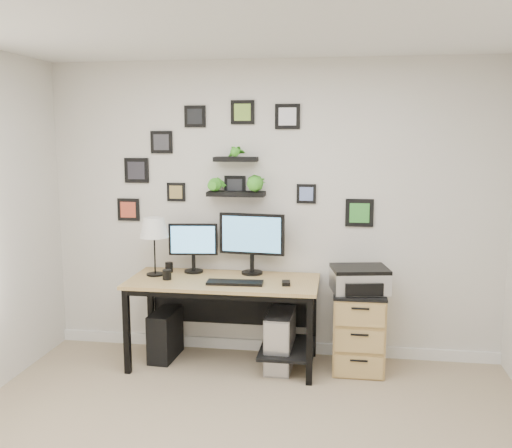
% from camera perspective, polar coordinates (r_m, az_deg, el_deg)
% --- Properties ---
extents(room, '(4.00, 4.00, 4.00)m').
position_cam_1_polar(room, '(5.33, 1.49, -12.08)').
color(room, tan).
rests_on(room, ground).
extents(desk, '(1.60, 0.70, 0.75)m').
position_cam_1_polar(desk, '(4.89, -2.79, -6.89)').
color(desk, tan).
rests_on(desk, ground).
extents(monitor_left, '(0.43, 0.19, 0.44)m').
position_cam_1_polar(monitor_left, '(5.05, -6.30, -2.00)').
color(monitor_left, black).
rests_on(monitor_left, desk).
extents(monitor_right, '(0.58, 0.20, 0.54)m').
position_cam_1_polar(monitor_right, '(4.95, -0.42, -1.44)').
color(monitor_right, black).
rests_on(monitor_right, desk).
extents(keyboard, '(0.47, 0.17, 0.02)m').
position_cam_1_polar(keyboard, '(4.69, -2.12, -5.88)').
color(keyboard, black).
rests_on(keyboard, desk).
extents(mouse, '(0.08, 0.11, 0.03)m').
position_cam_1_polar(mouse, '(4.66, 3.02, -5.92)').
color(mouse, black).
rests_on(mouse, desk).
extents(table_lamp, '(0.25, 0.25, 0.51)m').
position_cam_1_polar(table_lamp, '(4.98, -10.16, -0.50)').
color(table_lamp, black).
rests_on(table_lamp, desk).
extents(mug, '(0.07, 0.07, 0.08)m').
position_cam_1_polar(mug, '(4.88, -8.90, -5.03)').
color(mug, black).
rests_on(mug, desk).
extents(pen_cup, '(0.07, 0.07, 0.09)m').
position_cam_1_polar(pen_cup, '(5.13, -8.69, -4.31)').
color(pen_cup, black).
rests_on(pen_cup, desk).
extents(pc_tower_black, '(0.21, 0.44, 0.43)m').
position_cam_1_polar(pc_tower_black, '(5.19, -9.05, -10.86)').
color(pc_tower_black, black).
rests_on(pc_tower_black, ground).
extents(pc_tower_grey, '(0.23, 0.49, 0.48)m').
position_cam_1_polar(pc_tower_grey, '(4.93, 2.42, -11.51)').
color(pc_tower_grey, gray).
rests_on(pc_tower_grey, ground).
extents(file_cabinet, '(0.43, 0.53, 0.67)m').
position_cam_1_polar(file_cabinet, '(4.95, 10.21, -10.37)').
color(file_cabinet, tan).
rests_on(file_cabinet, ground).
extents(printer, '(0.51, 0.43, 0.21)m').
position_cam_1_polar(printer, '(4.82, 10.32, -5.46)').
color(printer, silver).
rests_on(printer, file_cabinet).
extents(wall_decor, '(2.30, 0.18, 1.08)m').
position_cam_1_polar(wall_decor, '(4.98, -2.24, 5.40)').
color(wall_decor, black).
rests_on(wall_decor, ground).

